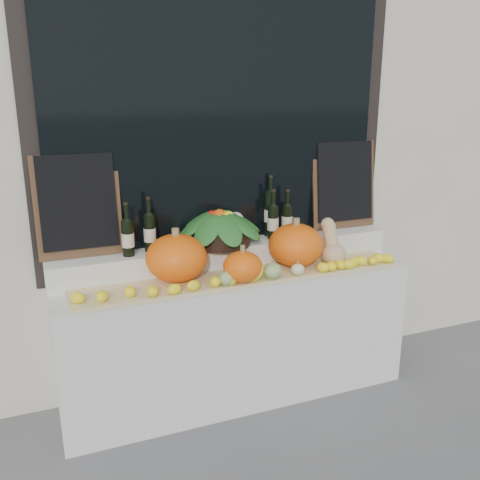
% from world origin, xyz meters
% --- Properties ---
extents(storefront_facade, '(7.00, 0.94, 4.50)m').
position_xyz_m(storefront_facade, '(0.00, 2.25, 2.25)').
color(storefront_facade, beige).
rests_on(storefront_facade, ground).
extents(display_sill, '(2.30, 0.55, 0.88)m').
position_xyz_m(display_sill, '(0.00, 1.52, 0.44)').
color(display_sill, silver).
rests_on(display_sill, ground).
extents(rear_tier, '(2.30, 0.25, 0.16)m').
position_xyz_m(rear_tier, '(0.00, 1.68, 0.96)').
color(rear_tier, silver).
rests_on(rear_tier, display_sill).
extents(straw_bedding, '(2.10, 0.32, 0.02)m').
position_xyz_m(straw_bedding, '(0.00, 1.40, 0.89)').
color(straw_bedding, tan).
rests_on(straw_bedding, display_sill).
extents(pumpkin_left, '(0.39, 0.39, 0.29)m').
position_xyz_m(pumpkin_left, '(-0.40, 1.47, 1.05)').
color(pumpkin_left, '#FF630D').
rests_on(pumpkin_left, straw_bedding).
extents(pumpkin_right, '(0.45, 0.45, 0.28)m').
position_xyz_m(pumpkin_right, '(0.39, 1.45, 1.04)').
color(pumpkin_right, '#FF630D').
rests_on(pumpkin_right, straw_bedding).
extents(pumpkin_center, '(0.31, 0.31, 0.19)m').
position_xyz_m(pumpkin_center, '(-0.04, 1.30, 1.00)').
color(pumpkin_center, '#FF630D').
rests_on(pumpkin_center, straw_bedding).
extents(butternut_squash, '(0.17, 0.22, 0.30)m').
position_xyz_m(butternut_squash, '(0.62, 1.38, 1.02)').
color(butternut_squash, tan).
rests_on(butternut_squash, straw_bedding).
extents(decorative_gourds, '(0.56, 0.14, 0.17)m').
position_xyz_m(decorative_gourds, '(0.05, 1.28, 0.96)').
color(decorative_gourds, '#336C20').
rests_on(decorative_gourds, straw_bedding).
extents(lemon_heap, '(2.20, 0.16, 0.06)m').
position_xyz_m(lemon_heap, '(0.00, 1.29, 0.94)').
color(lemon_heap, yellow).
rests_on(lemon_heap, straw_bedding).
extents(produce_bowl, '(0.61, 0.61, 0.25)m').
position_xyz_m(produce_bowl, '(-0.06, 1.66, 1.16)').
color(produce_bowl, black).
rests_on(produce_bowl, rear_tier).
extents(wine_bottle_far_left, '(0.08, 0.08, 0.33)m').
position_xyz_m(wine_bottle_far_left, '(-0.65, 1.64, 1.16)').
color(wine_bottle_far_left, black).
rests_on(wine_bottle_far_left, rear_tier).
extents(wine_bottle_near_left, '(0.08, 0.08, 0.35)m').
position_xyz_m(wine_bottle_near_left, '(-0.51, 1.68, 1.16)').
color(wine_bottle_near_left, black).
rests_on(wine_bottle_near_left, rear_tier).
extents(wine_bottle_tall, '(0.08, 0.08, 0.42)m').
position_xyz_m(wine_bottle_tall, '(0.33, 1.73, 1.20)').
color(wine_bottle_tall, black).
rests_on(wine_bottle_tall, rear_tier).
extents(wine_bottle_near_right, '(0.08, 0.08, 0.34)m').
position_xyz_m(wine_bottle_near_right, '(0.32, 1.65, 1.16)').
color(wine_bottle_near_right, black).
rests_on(wine_bottle_near_right, rear_tier).
extents(wine_bottle_far_right, '(0.08, 0.08, 0.32)m').
position_xyz_m(wine_bottle_far_right, '(0.44, 1.69, 1.15)').
color(wine_bottle_far_right, black).
rests_on(wine_bottle_far_right, rear_tier).
extents(chalkboard_left, '(0.50, 0.10, 0.62)m').
position_xyz_m(chalkboard_left, '(-0.92, 1.74, 1.36)').
color(chalkboard_left, '#4C331E').
rests_on(chalkboard_left, rear_tier).
extents(chalkboard_right, '(0.50, 0.10, 0.62)m').
position_xyz_m(chalkboard_right, '(0.92, 1.74, 1.36)').
color(chalkboard_right, '#4C331E').
rests_on(chalkboard_right, rear_tier).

